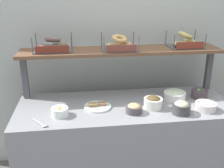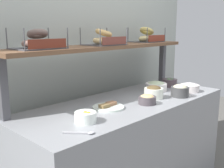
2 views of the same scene
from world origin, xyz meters
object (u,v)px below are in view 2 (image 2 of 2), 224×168
object	(u,v)px
bowl_hummus	(147,99)
bowl_veggie_mix	(169,83)
serving_spoon_near_plate	(84,133)
bowl_scallion_spread	(156,86)
bagel_basket_plain	(147,37)
bagel_basket_poppy	(38,42)
bowl_fruit_salad	(86,117)
bowl_chocolate_spread	(154,92)
bowl_tuna_salad	(180,90)
bowl_cream_cheese	(190,87)
serving_plate_white	(108,107)
bagel_basket_sesame	(104,39)

from	to	relation	value
bowl_hummus	bowl_veggie_mix	xyz separation A→B (m)	(0.66, 0.22, 0.00)
serving_spoon_near_plate	bowl_veggie_mix	bearing A→B (deg)	13.56
bowl_scallion_spread	bagel_basket_plain	xyz separation A→B (m)	(0.14, 0.23, 0.43)
bowl_hummus	bagel_basket_poppy	xyz separation A→B (m)	(-0.65, 0.44, 0.44)
bowl_fruit_salad	bagel_basket_plain	distance (m)	1.31
bowl_chocolate_spread	bowl_hummus	distance (m)	0.19
bagel_basket_poppy	bowl_veggie_mix	bearing A→B (deg)	-9.40
bowl_fruit_salad	serving_spoon_near_plate	bearing A→B (deg)	-133.50
bowl_tuna_salad	bowl_cream_cheese	world-z (taller)	bowl_tuna_salad
serving_plate_white	serving_spoon_near_plate	xyz separation A→B (m)	(-0.44, -0.24, -0.00)
bowl_cream_cheese	serving_plate_white	bearing A→B (deg)	169.79
serving_plate_white	bagel_basket_plain	size ratio (longest dim) A/B	0.76
bowl_fruit_salad	bagel_basket_sesame	world-z (taller)	bagel_basket_sesame
bowl_veggie_mix	serving_spoon_near_plate	size ratio (longest dim) A/B	1.05
bagel_basket_sesame	bowl_chocolate_spread	bearing A→B (deg)	-54.05
bowl_fruit_salad	serving_spoon_near_plate	world-z (taller)	bowl_fruit_salad
bowl_fruit_salad	serving_plate_white	distance (m)	0.33
bowl_fruit_salad	bowl_veggie_mix	world-z (taller)	bowl_veggie_mix
serving_plate_white	bagel_basket_sesame	distance (m)	0.58
bowl_tuna_salad	bagel_basket_plain	xyz separation A→B (m)	(0.19, 0.50, 0.43)
bowl_hummus	serving_plate_white	world-z (taller)	bowl_hummus
bowl_tuna_salad	bowl_chocolate_spread	distance (m)	0.23
bowl_tuna_salad	bowl_veggie_mix	distance (m)	0.40
bowl_tuna_salad	serving_plate_white	bearing A→B (deg)	163.84
bowl_chocolate_spread	bowl_fruit_salad	world-z (taller)	bowl_chocolate_spread
bowl_fruit_salad	bowl_cream_cheese	xyz separation A→B (m)	(1.20, -0.05, 0.00)
bagel_basket_poppy	bowl_tuna_salad	bearing A→B (deg)	-25.93
bowl_hummus	serving_plate_white	size ratio (longest dim) A/B	0.59
bowl_tuna_salad	bagel_basket_plain	world-z (taller)	bagel_basket_plain
bowl_scallion_spread	bowl_veggie_mix	world-z (taller)	bowl_scallion_spread
bagel_basket_plain	bowl_fruit_salad	bearing A→B (deg)	-160.16
bowl_veggie_mix	bagel_basket_sesame	bearing A→B (deg)	165.94
bowl_fruit_salad	bagel_basket_poppy	world-z (taller)	bagel_basket_poppy
bowl_tuna_salad	serving_plate_white	world-z (taller)	bowl_tuna_salad
bowl_scallion_spread	bagel_basket_sesame	xyz separation A→B (m)	(-0.48, 0.19, 0.43)
bowl_scallion_spread	bowl_veggie_mix	size ratio (longest dim) A/B	1.33
bowl_fruit_salad	bowl_scallion_spread	bearing A→B (deg)	10.61
bowl_tuna_salad	serving_spoon_near_plate	world-z (taller)	bowl_tuna_salad
bowl_scallion_spread	serving_plate_white	bearing A→B (deg)	-173.48
bowl_scallion_spread	bowl_chocolate_spread	bearing A→B (deg)	-149.05
bagel_basket_plain	bowl_scallion_spread	bearing A→B (deg)	-122.04
bowl_chocolate_spread	bowl_hummus	bearing A→B (deg)	-159.07
bowl_cream_cheese	bagel_basket_poppy	bearing A→B (deg)	159.57
serving_spoon_near_plate	bagel_basket_poppy	world-z (taller)	bagel_basket_poppy
bowl_fruit_salad	serving_spoon_near_plate	distance (m)	0.19
bowl_cream_cheese	bowl_scallion_spread	bearing A→B (deg)	126.82
bowl_tuna_salad	bowl_fruit_salad	bearing A→B (deg)	175.14
bowl_chocolate_spread	serving_spoon_near_plate	world-z (taller)	bowl_chocolate_spread
serving_plate_white	bowl_chocolate_spread	bearing A→B (deg)	-7.82
bowl_veggie_mix	serving_spoon_near_plate	world-z (taller)	bowl_veggie_mix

